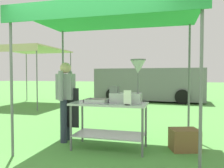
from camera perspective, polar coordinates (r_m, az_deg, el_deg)
name	(u,v)px	position (r m, az deg, el deg)	size (l,w,h in m)	color
ground_plane	(138,108)	(9.23, 6.72, -6.13)	(70.00, 70.00, 0.00)	#519342
stall_canopy	(111,20)	(4.24, -0.36, 16.20)	(3.13, 2.03, 2.47)	slate
donut_cart	(109,115)	(4.09, -0.71, -7.95)	(1.38, 0.64, 0.85)	#B7B7BC
donut_tray	(97,102)	(4.06, -3.88, -4.53)	(0.41, 0.32, 0.07)	#B7B7BC
donut_fryer	(129,86)	(4.02, 4.47, -0.59)	(0.64, 0.28, 0.79)	#B7B7BC
menu_sign	(127,99)	(3.73, 3.97, -3.81)	(0.13, 0.05, 0.25)	black
vendor	(66,97)	(4.62, -11.75, -3.33)	(0.45, 0.53, 1.61)	#2D3347
supply_crate	(184,140)	(4.31, 18.12, -13.44)	(0.57, 0.50, 0.38)	brown
van_grey	(149,84)	(11.85, 9.56, -0.01)	(5.62, 2.39, 1.69)	slate
neighbour_tent	(30,51)	(10.78, -20.40, 8.05)	(2.77, 3.16, 2.54)	slate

